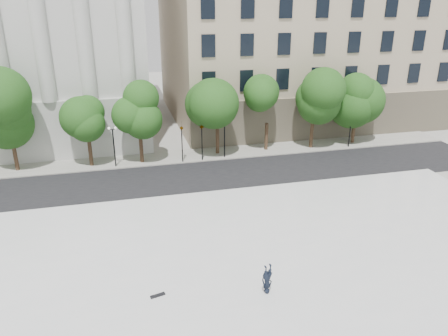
{
  "coord_description": "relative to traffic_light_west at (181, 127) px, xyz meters",
  "views": [
    {
      "loc": [
        -5.3,
        -17.68,
        15.06
      ],
      "look_at": [
        1.62,
        10.0,
        3.96
      ],
      "focal_mm": 35.0,
      "sensor_mm": 36.0,
      "label": 1
    }
  ],
  "objects": [
    {
      "name": "street",
      "position": [
        -0.5,
        -4.3,
        -3.62
      ],
      "size": [
        60.0,
        8.0,
        0.02
      ],
      "primitive_type": "cube",
      "color": "black",
      "rests_on": "ground"
    },
    {
      "name": "far_sidewalk",
      "position": [
        -0.5,
        1.7,
        -3.57
      ],
      "size": [
        60.0,
        4.0,
        0.12
      ],
      "primitive_type": "cube",
      "color": "#B4B1A7",
      "rests_on": "ground"
    },
    {
      "name": "building_east",
      "position": [
        19.5,
        16.61,
        7.51
      ],
      "size": [
        36.0,
        26.15,
        23.0
      ],
      "color": "tan",
      "rests_on": "ground"
    },
    {
      "name": "lamp_posts",
      "position": [
        -0.74,
        0.3,
        -0.73
      ],
      "size": [
        38.22,
        0.28,
        4.29
      ],
      "color": "black",
      "rests_on": "ground"
    },
    {
      "name": "person_lying",
      "position": [
        1.08,
        -21.86,
        -2.95
      ],
      "size": [
        1.01,
        1.82,
        0.47
      ],
      "primitive_type": "imported",
      "rotation": [
        -1.54,
        0.0,
        0.24
      ],
      "color": "black",
      "rests_on": "plaza"
    },
    {
      "name": "building_west",
      "position": [
        -17.5,
        16.27,
        9.25
      ],
      "size": [
        31.5,
        27.65,
        25.6
      ],
      "color": "#B5B4B0",
      "rests_on": "ground"
    },
    {
      "name": "ground",
      "position": [
        -0.5,
        -22.3,
        -3.63
      ],
      "size": [
        160.0,
        160.0,
        0.0
      ],
      "primitive_type": "plane",
      "color": "#B2B0A8",
      "rests_on": "ground"
    },
    {
      "name": "plaza",
      "position": [
        -0.5,
        -19.3,
        -3.41
      ],
      "size": [
        44.0,
        22.0,
        0.45
      ],
      "primitive_type": "cube",
      "color": "white",
      "rests_on": "ground"
    },
    {
      "name": "traffic_light_west",
      "position": [
        0.0,
        0.0,
        0.0
      ],
      "size": [
        0.44,
        1.62,
        4.14
      ],
      "color": "black",
      "rests_on": "ground"
    },
    {
      "name": "traffic_light_east",
      "position": [
        1.97,
        -0.0,
        0.12
      ],
      "size": [
        0.99,
        1.91,
        4.26
      ],
      "color": "black",
      "rests_on": "ground"
    },
    {
      "name": "street_trees",
      "position": [
        0.68,
        1.31,
        1.61
      ],
      "size": [
        44.36,
        5.04,
        8.26
      ],
      "color": "#382619",
      "rests_on": "ground"
    },
    {
      "name": "skateboard",
      "position": [
        -4.6,
        -20.75,
        -3.14
      ],
      "size": [
        0.81,
        0.39,
        0.08
      ],
      "primitive_type": "cube",
      "rotation": [
        0.0,
        0.0,
        0.24
      ],
      "color": "black",
      "rests_on": "plaza"
    }
  ]
}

